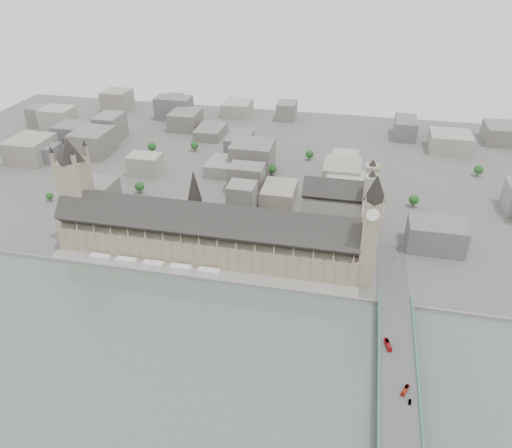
% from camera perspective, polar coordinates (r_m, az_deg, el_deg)
% --- Properties ---
extents(ground, '(900.00, 900.00, 0.00)m').
position_cam_1_polar(ground, '(434.77, -6.37, -5.15)').
color(ground, '#595651').
rests_on(ground, ground).
extents(river_thames, '(600.00, 600.00, 0.00)m').
position_cam_1_polar(river_thames, '(326.26, -15.90, -21.76)').
color(river_thames, '#4E5C50').
rests_on(river_thames, ground).
extents(embankment_wall, '(600.00, 1.50, 3.00)m').
position_cam_1_polar(embankment_wall, '(422.51, -7.01, -6.14)').
color(embankment_wall, gray).
rests_on(embankment_wall, ground).
extents(river_terrace, '(270.00, 15.00, 2.00)m').
position_cam_1_polar(river_terrace, '(428.47, -6.69, -5.61)').
color(river_terrace, gray).
rests_on(river_terrace, ground).
extents(terrace_tents, '(118.00, 7.00, 4.00)m').
position_cam_1_polar(terrace_tents, '(440.13, -11.66, -4.53)').
color(terrace_tents, silver).
rests_on(terrace_tents, river_terrace).
extents(palace_of_westminster, '(265.00, 40.73, 55.44)m').
position_cam_1_polar(palace_of_westminster, '(437.71, -5.76, -1.27)').
color(palace_of_westminster, gray).
rests_on(palace_of_westminster, ground).
extents(elizabeth_tower, '(17.00, 17.00, 107.50)m').
position_cam_1_polar(elizabeth_tower, '(392.52, 13.03, 0.02)').
color(elizabeth_tower, gray).
rests_on(elizabeth_tower, ground).
extents(victoria_tower, '(30.00, 30.00, 100.00)m').
position_cam_1_polar(victoria_tower, '(476.11, -19.92, 4.16)').
color(victoria_tower, gray).
rests_on(victoria_tower, ground).
extents(central_tower, '(13.00, 13.00, 48.00)m').
position_cam_1_polar(central_tower, '(428.57, -7.03, 3.32)').
color(central_tower, gray).
rests_on(central_tower, ground).
extents(westminster_bridge, '(25.00, 325.00, 10.25)m').
position_cam_1_polar(westminster_bridge, '(350.50, 15.78, -15.81)').
color(westminster_bridge, '#474749').
rests_on(westminster_bridge, ground).
extents(bridge_parapets, '(25.00, 235.00, 1.15)m').
position_cam_1_polar(bridge_parapets, '(316.57, 16.16, -20.85)').
color(bridge_parapets, '#396852').
rests_on(bridge_parapets, westminster_bridge).
extents(westminster_abbey, '(68.00, 36.00, 64.00)m').
position_cam_1_polar(westminster_abbey, '(484.42, 9.57, 2.10)').
color(westminster_abbey, gray).
rests_on(westminster_abbey, ground).
extents(city_skyline_inland, '(720.00, 360.00, 38.00)m').
position_cam_1_polar(city_skyline_inland, '(634.73, 0.35, 8.96)').
color(city_skyline_inland, gray).
rests_on(city_skyline_inland, ground).
extents(park_trees, '(110.00, 30.00, 15.00)m').
position_cam_1_polar(park_trees, '(481.00, -5.38, -0.21)').
color(park_trees, '#184319').
rests_on(park_trees, ground).
extents(red_bus_north, '(5.35, 11.63, 3.16)m').
position_cam_1_polar(red_bus_north, '(356.34, 14.84, -13.19)').
color(red_bus_north, red).
rests_on(red_bus_north, westminster_bridge).
extents(red_bus_south, '(5.73, 9.75, 2.68)m').
position_cam_1_polar(red_bus_south, '(331.55, 16.68, -17.73)').
color(red_bus_south, red).
rests_on(red_bus_south, westminster_bridge).
extents(car_silver, '(1.87, 4.32, 1.38)m').
position_cam_1_polar(car_silver, '(327.08, 17.17, -18.86)').
color(car_silver, gray).
rests_on(car_silver, westminster_bridge).
extents(car_approach, '(2.68, 4.73, 1.29)m').
position_cam_1_polar(car_approach, '(454.98, 15.90, -2.83)').
color(car_approach, gray).
rests_on(car_approach, westminster_bridge).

